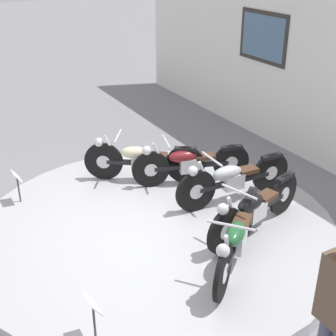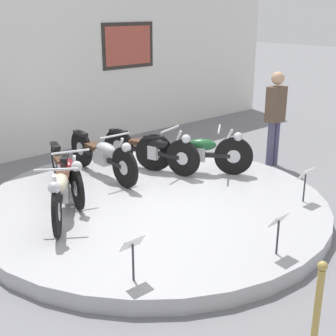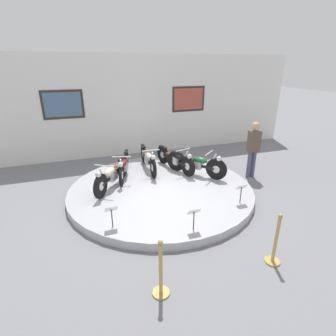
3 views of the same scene
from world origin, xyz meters
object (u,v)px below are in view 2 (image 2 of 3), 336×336
at_px(motorcycle_green, 196,151).
at_px(info_placard_front_left, 133,249).
at_px(stanchion_post_left_of_entry, 314,334).
at_px(motorcycle_silver, 103,154).
at_px(motorcycle_maroon, 66,170).
at_px(info_placard_front_centre, 279,225).
at_px(info_placard_front_right, 305,178).
at_px(motorcycle_cream, 61,188).
at_px(motorcycle_black, 151,148).
at_px(visitor_standing, 275,113).

relative_size(motorcycle_green, info_placard_front_left, 3.07).
distance_m(motorcycle_green, stanchion_post_left_of_entry, 4.44).
distance_m(motorcycle_silver, info_placard_front_left, 3.24).
relative_size(motorcycle_maroon, motorcycle_silver, 0.95).
height_order(motorcycle_maroon, stanchion_post_left_of_entry, stanchion_post_left_of_entry).
distance_m(info_placard_front_centre, info_placard_front_right, 1.70).
bearing_deg(motorcycle_cream, motorcycle_black, 16.71).
relative_size(motorcycle_maroon, visitor_standing, 1.05).
height_order(info_placard_front_left, stanchion_post_left_of_entry, stanchion_post_left_of_entry).
xyz_separation_m(info_placard_front_left, info_placard_front_centre, (1.57, -0.66, 0.00)).
height_order(motorcycle_silver, motorcycle_green, same).
height_order(motorcycle_silver, stanchion_post_left_of_entry, stanchion_post_left_of_entry).
bearing_deg(motorcycle_black, motorcycle_green, -54.37).
bearing_deg(stanchion_post_left_of_entry, motorcycle_black, 66.42).
bearing_deg(motorcycle_cream, motorcycle_green, 0.06).
bearing_deg(info_placard_front_left, motorcycle_silver, 61.07).
xyz_separation_m(motorcycle_maroon, motorcycle_green, (2.12, -0.63, 0.02)).
bearing_deg(motorcycle_silver, motorcycle_cream, -145.27).
bearing_deg(motorcycle_silver, motorcycle_green, -34.53).
xyz_separation_m(motorcycle_silver, info_placard_front_right, (1.57, -2.83, -0.02)).
distance_m(info_placard_front_right, visitor_standing, 2.27).
height_order(motorcycle_green, visitor_standing, visitor_standing).
xyz_separation_m(motorcycle_cream, motorcycle_black, (2.12, 0.64, -0.01)).
relative_size(motorcycle_black, info_placard_front_right, 3.75).
distance_m(motorcycle_black, motorcycle_green, 0.78).
distance_m(motorcycle_maroon, motorcycle_silver, 0.87).
height_order(motorcycle_maroon, info_placard_front_right, motorcycle_maroon).
height_order(motorcycle_silver, motorcycle_black, motorcycle_silver).
bearing_deg(motorcycle_cream, info_placard_front_right, -34.27).
height_order(motorcycle_cream, motorcycle_silver, motorcycle_silver).
bearing_deg(visitor_standing, motorcycle_cream, 176.09).
relative_size(info_placard_front_left, stanchion_post_left_of_entry, 0.50).
relative_size(info_placard_front_centre, visitor_standing, 0.29).
xyz_separation_m(motorcycle_green, stanchion_post_left_of_entry, (-2.37, -3.75, -0.25)).
bearing_deg(motorcycle_green, info_placard_front_centre, -116.29).
bearing_deg(visitor_standing, motorcycle_black, 157.24).
distance_m(motorcycle_silver, stanchion_post_left_of_entry, 4.77).
xyz_separation_m(motorcycle_maroon, info_placard_front_centre, (0.83, -3.24, -0.01)).
height_order(motorcycle_cream, info_placard_front_left, motorcycle_cream).
xyz_separation_m(motorcycle_cream, motorcycle_maroon, (0.45, 0.63, -0.01)).
bearing_deg(motorcycle_silver, motorcycle_black, -16.89).
height_order(info_placard_front_right, visitor_standing, visitor_standing).
bearing_deg(motorcycle_maroon, motorcycle_cream, -125.31).
height_order(motorcycle_maroon, motorcycle_black, motorcycle_black).
bearing_deg(motorcycle_cream, info_placard_front_centre, -63.73).
relative_size(motorcycle_cream, stanchion_post_left_of_entry, 1.63).
distance_m(info_placard_front_right, stanchion_post_left_of_entry, 3.21).
xyz_separation_m(info_placard_front_centre, info_placard_front_right, (1.57, 0.66, 0.00)).
relative_size(info_placard_front_left, info_placard_front_right, 1.00).
bearing_deg(motorcycle_cream, info_placard_front_left, -98.27).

